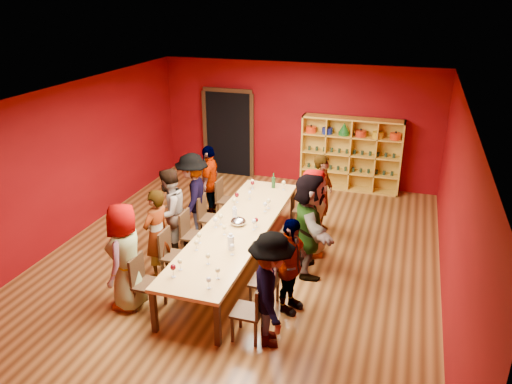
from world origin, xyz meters
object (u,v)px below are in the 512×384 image
chair_person_left_1 (171,252)px  person_right_2 (309,225)px  chair_person_left_2 (190,232)px  chair_person_right_0 (253,308)px  person_left_3 (193,196)px  person_right_0 (271,290)px  person_left_2 (169,212)px  chair_person_right_3 (297,227)px  person_left_1 (157,234)px  chair_person_right_1 (269,279)px  chair_person_right_2 (288,244)px  person_right_1 (290,266)px  chair_person_left_0 (144,280)px  chair_person_left_3 (207,215)px  shelving_unit (351,151)px  chair_person_left_4 (224,197)px  chair_person_right_4 (308,207)px  person_left_4 (210,182)px  person_left_0 (126,257)px  tasting_table (237,229)px  person_right_3 (312,213)px  spittoon_bowl (238,222)px  person_right_4 (322,194)px  wine_bottle (273,182)px

chair_person_left_1 → person_right_2: person_right_2 is taller
chair_person_left_2 → chair_person_right_0: size_ratio=1.00×
person_left_3 → person_right_0: size_ratio=1.02×
person_left_2 → chair_person_right_3: (2.23, 0.80, -0.34)m
person_left_1 → chair_person_left_2: (0.25, 0.78, -0.30)m
chair_person_right_1 → chair_person_right_2: (0.00, 1.18, 0.00)m
person_right_1 → person_right_2: size_ratio=0.84×
chair_person_left_0 → chair_person_left_3: (0.00, 2.48, 0.00)m
shelving_unit → chair_person_left_4: 3.50m
shelving_unit → person_right_1: shelving_unit is taller
person_left_3 → chair_person_right_4: size_ratio=1.94×
chair_person_right_4 → chair_person_right_2: bearing=-90.0°
person_left_1 → person_left_4: 2.50m
shelving_unit → chair_person_right_2: bearing=-96.6°
person_right_1 → chair_person_right_2: 1.25m
person_left_0 → person_left_2: 1.70m
chair_person_left_4 → chair_person_right_4: (1.82, 0.04, 0.00)m
chair_person_left_3 → person_left_4: (-0.32, 0.94, 0.31)m
tasting_table → person_right_0: person_right_0 is taller
person_right_3 → chair_person_left_4: bearing=53.3°
person_left_2 → chair_person_left_1: bearing=40.1°
chair_person_right_0 → person_right_2: person_right_2 is taller
chair_person_left_3 → spittoon_bowl: same height
tasting_table → chair_person_left_0: (-0.91, -1.69, -0.20)m
chair_person_left_2 → person_right_4: size_ratio=0.54×
shelving_unit → chair_person_right_3: 3.58m
person_left_2 → chair_person_left_3: size_ratio=1.88×
person_left_2 → chair_person_right_1: size_ratio=1.88×
shelving_unit → person_left_2: (-2.71, -4.31, -0.15)m
chair_person_left_1 → wine_bottle: bearing=69.6°
chair_person_right_0 → chair_person_right_4: (0.00, 3.64, 0.00)m
person_left_2 → person_right_4: bearing=137.9°
person_left_1 → chair_person_right_1: bearing=94.3°
chair_person_right_1 → person_right_2: size_ratio=0.48×
shelving_unit → chair_person_right_2: (-0.49, -4.20, -0.49)m
chair_person_right_0 → person_right_4: size_ratio=0.54×
chair_person_right_1 → person_right_2: person_right_2 is taller
person_left_3 → person_left_4: bearing=169.5°
chair_person_left_4 → person_right_3: (2.09, -0.92, 0.34)m
chair_person_right_1 → chair_person_right_0: bearing=-90.0°
tasting_table → person_right_1: size_ratio=2.91×
chair_person_right_2 → person_right_3: bearing=68.7°
person_right_2 → person_right_4: (-0.08, 1.65, -0.10)m
chair_person_left_4 → chair_person_right_4: size_ratio=1.00×
tasting_table → chair_person_left_4: 1.96m
person_right_3 → person_right_4: (-0.00, 0.96, -0.01)m
person_left_3 → wine_bottle: bearing=119.5°
person_left_2 → chair_person_right_0: size_ratio=1.88×
chair_person_left_1 → person_left_4: bearing=97.3°
person_right_0 → person_right_4: person_right_0 is taller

